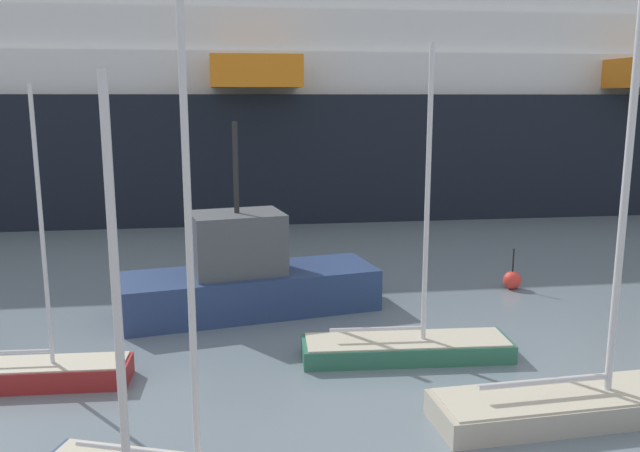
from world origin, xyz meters
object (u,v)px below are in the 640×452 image
Objects in this scene: sailboat_0 at (39,370)px; fishing_boat_0 at (247,278)px; sailboat_6 at (585,393)px; sailboat_4 at (407,344)px; channel_buoy_0 at (512,280)px; cruise_ship at (70,91)px.

sailboat_0 reaches higher than fishing_boat_0.
sailboat_0 is 0.62× the size of sailboat_6.
sailboat_4 is at bearing 125.24° from sailboat_6.
channel_buoy_0 is at bearing 176.58° from fishing_boat_0.
fishing_boat_0 reaches higher than channel_buoy_0.
sailboat_6 is at bearing -48.33° from sailboat_4.
fishing_boat_0 is at bearing 135.68° from sailboat_4.
sailboat_0 is 4.78× the size of channel_buoy_0.
channel_buoy_0 is (9.76, 1.92, -0.82)m from fishing_boat_0.
cruise_ship is at bearing 120.48° from sailboat_4.
sailboat_0 is at bearing -79.72° from cruise_ship.
sailboat_6 is 37.72m from cruise_ship.
sailboat_6 reaches higher than sailboat_4.
sailboat_0 is at bearing 161.56° from sailboat_6.
sailboat_4 is 33.01m from cruise_ship.
sailboat_0 is 16.45m from channel_buoy_0.
sailboat_6 is at bearing -61.19° from cruise_ship.
fishing_boat_0 is (-4.50, 4.29, 0.76)m from sailboat_4.
cruise_ship is at bearing 115.52° from sailboat_6.
cruise_ship reaches higher than sailboat_6.
fishing_boat_0 is (-7.80, 7.93, 0.62)m from sailboat_6.
fishing_boat_0 is 27.04m from cruise_ship.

